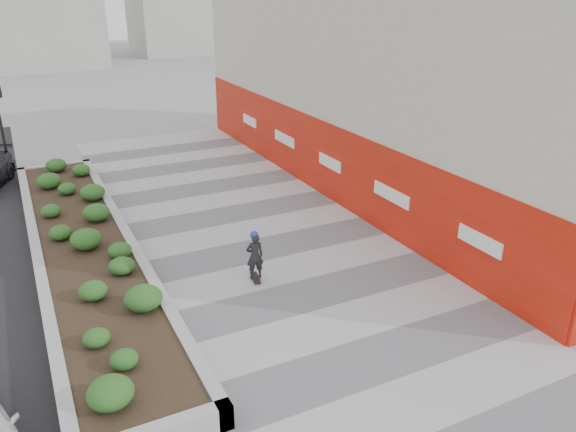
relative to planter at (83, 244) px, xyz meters
name	(u,v)px	position (x,y,z in m)	size (l,w,h in m)	color
ground	(354,325)	(5.50, -7.00, -0.42)	(160.00, 160.00, 0.00)	gray
walkway	(299,273)	(5.50, -4.00, -0.41)	(8.00, 36.00, 0.01)	#A8A8AD
building	(384,88)	(12.48, 1.98, 3.56)	(6.04, 24.08, 8.00)	#BFB5A3
planter	(83,244)	(0.00, 0.00, 0.00)	(3.00, 18.00, 0.90)	#9E9EA0
traffic_signal_near	(0,111)	(-1.73, 10.50, 2.34)	(0.33, 0.28, 4.20)	black
manhole_cover	(314,270)	(6.00, -4.00, -0.42)	(0.44, 0.44, 0.01)	#595654
skateboarder	(255,255)	(4.20, -3.76, 0.36)	(0.54, 0.75, 1.54)	beige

